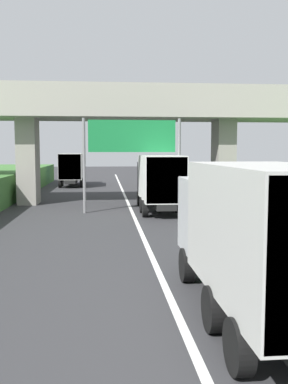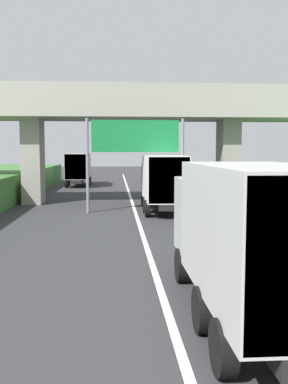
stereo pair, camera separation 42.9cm
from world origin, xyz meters
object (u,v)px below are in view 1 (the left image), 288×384
(truck_black, at_px, (159,180))
(car_orange, at_px, (169,178))
(overhead_highway_sign, at_px, (132,143))
(car_green, at_px, (268,223))
(truck_silver, at_px, (256,233))
(truck_blue, at_px, (72,168))

(truck_black, distance_m, car_orange, 19.48)
(overhead_highway_sign, xyz_separation_m, truck_black, (1.68, 0.39, -2.26))
(car_green, bearing_deg, truck_silver, -113.37)
(overhead_highway_sign, xyz_separation_m, car_orange, (5.16, 19.53, -3.33))
(truck_blue, bearing_deg, overhead_highway_sign, -75.87)
(truck_silver, distance_m, car_orange, 36.33)
(truck_blue, relative_size, car_orange, 1.78)
(truck_black, distance_m, truck_blue, 20.95)
(truck_silver, xyz_separation_m, car_green, (3.15, 7.29, -1.08))
(truck_silver, relative_size, car_orange, 1.78)
(overhead_highway_sign, bearing_deg, car_orange, 75.21)
(overhead_highway_sign, height_order, car_orange, overhead_highway_sign)
(truck_blue, distance_m, car_orange, 10.32)
(truck_blue, xyz_separation_m, car_orange, (10.25, -0.69, -1.08))
(truck_blue, height_order, car_orange, truck_blue)
(truck_black, relative_size, car_green, 1.78)
(overhead_highway_sign, height_order, truck_blue, overhead_highway_sign)
(truck_blue, distance_m, truck_silver, 37.44)
(car_orange, distance_m, car_green, 28.85)
(car_orange, bearing_deg, truck_blue, 176.13)
(overhead_highway_sign, relative_size, car_orange, 1.43)
(truck_blue, height_order, car_green, truck_blue)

